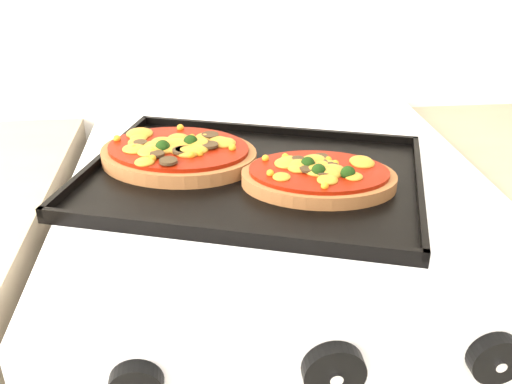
{
  "coord_description": "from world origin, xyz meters",
  "views": [
    {
      "loc": [
        -0.08,
        0.96,
        1.26
      ],
      "look_at": [
        -0.01,
        1.63,
        0.92
      ],
      "focal_mm": 40.0,
      "sensor_mm": 36.0,
      "label": 1
    }
  ],
  "objects": [
    {
      "name": "pizza_left",
      "position": [
        -0.12,
        1.73,
        0.94
      ],
      "size": [
        0.27,
        0.23,
        0.03
      ],
      "primitive_type": null,
      "rotation": [
        0.0,
        0.0,
        -0.3
      ],
      "color": "brown",
      "rests_on": "baking_tray"
    },
    {
      "name": "control_panel",
      "position": [
        0.03,
        1.39,
        0.85
      ],
      "size": [
        0.6,
        0.02,
        0.09
      ],
      "primitive_type": "cube",
      "color": "white",
      "rests_on": "stove"
    },
    {
      "name": "baking_tray",
      "position": [
        -0.01,
        1.68,
        0.92
      ],
      "size": [
        0.54,
        0.47,
        0.02
      ],
      "primitive_type": "cube",
      "rotation": [
        0.0,
        0.0,
        -0.31
      ],
      "color": "black",
      "rests_on": "stove"
    },
    {
      "name": "knob_right",
      "position": [
        0.2,
        1.37,
        0.85
      ],
      "size": [
        0.06,
        0.02,
        0.06
      ],
      "primitive_type": "cylinder",
      "rotation": [
        1.57,
        0.0,
        0.0
      ],
      "color": "black",
      "rests_on": "control_panel"
    },
    {
      "name": "pizza_right",
      "position": [
        0.07,
        1.64,
        0.94
      ],
      "size": [
        0.23,
        0.18,
        0.03
      ],
      "primitive_type": null,
      "rotation": [
        0.0,
        0.0,
        -0.19
      ],
      "color": "brown",
      "rests_on": "baking_tray"
    },
    {
      "name": "knob_center",
      "position": [
        0.04,
        1.37,
        0.85
      ],
      "size": [
        0.06,
        0.02,
        0.06
      ],
      "primitive_type": "cylinder",
      "rotation": [
        1.57,
        0.0,
        0.0
      ],
      "color": "black",
      "rests_on": "control_panel"
    }
  ]
}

